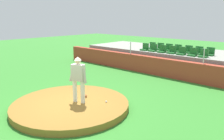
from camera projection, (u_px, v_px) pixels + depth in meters
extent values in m
plane|color=#317F2A|center=(71.00, 108.00, 9.05)|extent=(60.00, 60.00, 0.00)
cylinder|color=olive|center=(71.00, 105.00, 9.02)|extent=(4.64, 4.64, 0.25)
cylinder|color=silver|center=(75.00, 91.00, 8.99)|extent=(0.17, 0.17, 0.90)
cylinder|color=silver|center=(83.00, 92.00, 8.85)|extent=(0.17, 0.17, 0.90)
cube|color=#B7B2A8|center=(78.00, 72.00, 8.74)|extent=(0.56, 0.41, 0.65)
cylinder|color=#B7B2A8|center=(72.00, 73.00, 8.86)|extent=(0.34, 0.21, 0.72)
cylinder|color=#B7B2A8|center=(84.00, 74.00, 8.64)|extent=(0.22, 0.17, 0.73)
sphere|color=beige|center=(78.00, 61.00, 8.63)|extent=(0.25, 0.25, 0.25)
cone|color=#B7B2A8|center=(78.00, 59.00, 8.61)|extent=(0.36, 0.36, 0.14)
sphere|color=white|center=(106.00, 102.00, 8.95)|extent=(0.07, 0.07, 0.07)
ellipsoid|color=brown|center=(84.00, 96.00, 9.59)|extent=(0.32, 0.23, 0.11)
cube|color=#A63C29|center=(161.00, 67.00, 13.93)|extent=(17.01, 0.40, 1.11)
cylinder|color=silver|center=(131.00, 48.00, 15.32)|extent=(0.06, 0.06, 0.81)
cylinder|color=silver|center=(204.00, 56.00, 12.05)|extent=(0.06, 0.06, 0.81)
cube|color=gray|center=(182.00, 60.00, 15.96)|extent=(14.76, 4.40, 1.26)
cube|color=#206528|center=(144.00, 50.00, 15.93)|extent=(0.48, 0.44, 0.10)
cube|color=#206528|center=(146.00, 46.00, 16.00)|extent=(0.48, 0.08, 0.40)
cube|color=#206528|center=(152.00, 51.00, 15.49)|extent=(0.48, 0.44, 0.10)
cube|color=#206528|center=(154.00, 47.00, 15.56)|extent=(0.48, 0.08, 0.40)
cube|color=#206528|center=(162.00, 52.00, 14.98)|extent=(0.48, 0.44, 0.10)
cube|color=#206528|center=(163.00, 48.00, 15.05)|extent=(0.48, 0.08, 0.40)
cube|color=#206528|center=(171.00, 53.00, 14.56)|extent=(0.48, 0.44, 0.10)
cube|color=#206528|center=(173.00, 49.00, 14.63)|extent=(0.48, 0.08, 0.40)
cube|color=#206528|center=(181.00, 54.00, 14.08)|extent=(0.48, 0.44, 0.10)
cube|color=#206528|center=(183.00, 50.00, 14.15)|extent=(0.48, 0.08, 0.40)
cube|color=#206528|center=(192.00, 55.00, 13.63)|extent=(0.48, 0.44, 0.10)
cube|color=#206528|center=(194.00, 51.00, 13.71)|extent=(0.48, 0.08, 0.40)
cube|color=#206528|center=(203.00, 57.00, 13.19)|extent=(0.48, 0.44, 0.10)
cube|color=#206528|center=(205.00, 52.00, 13.27)|extent=(0.48, 0.08, 0.40)
cube|color=#206528|center=(151.00, 48.00, 16.59)|extent=(0.48, 0.44, 0.10)
cube|color=#206528|center=(153.00, 45.00, 16.66)|extent=(0.48, 0.08, 0.40)
cube|color=#206528|center=(159.00, 49.00, 16.14)|extent=(0.48, 0.44, 0.10)
cube|color=#206528|center=(161.00, 46.00, 16.21)|extent=(0.48, 0.08, 0.40)
cube|color=#206528|center=(168.00, 50.00, 15.65)|extent=(0.48, 0.44, 0.10)
cube|color=#206528|center=(169.00, 47.00, 15.72)|extent=(0.48, 0.08, 0.40)
cube|color=#206528|center=(177.00, 51.00, 15.20)|extent=(0.48, 0.44, 0.10)
cube|color=#206528|center=(178.00, 47.00, 15.27)|extent=(0.48, 0.08, 0.40)
cube|color=#206528|center=(187.00, 52.00, 14.74)|extent=(0.48, 0.44, 0.10)
cube|color=#206528|center=(189.00, 48.00, 14.81)|extent=(0.48, 0.08, 0.40)
cube|color=#206528|center=(198.00, 54.00, 14.25)|extent=(0.48, 0.44, 0.10)
cube|color=#206528|center=(199.00, 49.00, 14.32)|extent=(0.48, 0.08, 0.40)
cube|color=#206528|center=(209.00, 55.00, 13.80)|extent=(0.48, 0.44, 0.10)
cube|color=#206528|center=(211.00, 50.00, 13.87)|extent=(0.48, 0.08, 0.40)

